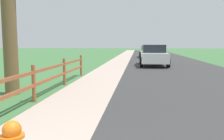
% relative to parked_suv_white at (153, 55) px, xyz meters
% --- Properties ---
extents(ground_plane, '(120.00, 120.00, 0.00)m').
position_rel_parked_suv_white_xyz_m(ground_plane, '(-2.02, 7.93, -0.82)').
color(ground_plane, '#40713E').
extents(road_asphalt, '(7.00, 66.00, 0.01)m').
position_rel_parked_suv_white_xyz_m(road_asphalt, '(1.48, 9.93, -0.82)').
color(road_asphalt, '#363636').
rests_on(road_asphalt, ground).
extents(curb_concrete, '(6.00, 66.00, 0.01)m').
position_rel_parked_suv_white_xyz_m(curb_concrete, '(-5.02, 9.93, -0.82)').
color(curb_concrete, '#BEA798').
rests_on(curb_concrete, ground).
extents(grass_verge, '(5.00, 66.00, 0.00)m').
position_rel_parked_suv_white_xyz_m(grass_verge, '(-6.52, 9.93, -0.82)').
color(grass_verge, '#40713E').
rests_on(grass_verge, ground).
extents(rail_fence, '(0.11, 11.39, 1.09)m').
position_rel_parked_suv_white_xyz_m(rail_fence, '(-4.20, -11.91, -0.18)').
color(rail_fence, brown).
rests_on(rail_fence, ground).
extents(parked_suv_white, '(2.11, 4.95, 1.62)m').
position_rel_parked_suv_white_xyz_m(parked_suv_white, '(0.00, 0.00, 0.00)').
color(parked_suv_white, white).
rests_on(parked_suv_white, ground).
extents(parked_car_beige, '(2.15, 4.94, 1.46)m').
position_rel_parked_suv_white_xyz_m(parked_car_beige, '(0.04, 10.63, -0.08)').
color(parked_car_beige, '#C6B793').
rests_on(parked_car_beige, ground).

